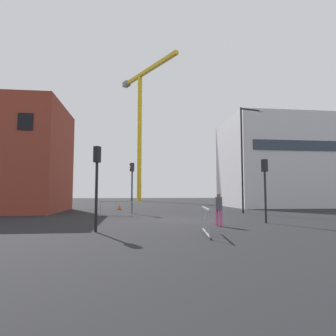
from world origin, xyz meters
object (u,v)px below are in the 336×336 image
at_px(construction_crane, 141,115).
at_px(traffic_cone_on_verge, 119,207).
at_px(streetlamp_tall, 244,151).
at_px(traffic_light_crosswalk, 97,174).
at_px(traffic_light_corner, 265,180).
at_px(traffic_light_island, 132,179).
at_px(pedestrian_walking, 219,207).

height_order(construction_crane, traffic_cone_on_verge, construction_crane).
distance_m(construction_crane, streetlamp_tall, 40.51).
distance_m(traffic_light_crosswalk, traffic_cone_on_verge, 17.12).
bearing_deg(traffic_cone_on_verge, traffic_light_corner, -58.83).
height_order(traffic_light_island, pedestrian_walking, traffic_light_island).
height_order(construction_crane, pedestrian_walking, construction_crane).
height_order(construction_crane, streetlamp_tall, construction_crane).
bearing_deg(pedestrian_walking, construction_crane, 93.42).
distance_m(construction_crane, traffic_light_island, 40.01).
relative_size(traffic_light_corner, traffic_cone_on_verge, 6.62).
bearing_deg(traffic_light_corner, traffic_light_island, 131.39).
xyz_separation_m(construction_crane, streetlamp_tall, (7.69, -37.63, -12.90)).
distance_m(traffic_light_island, pedestrian_walking, 10.69).
bearing_deg(streetlamp_tall, traffic_light_corner, -103.79).
xyz_separation_m(construction_crane, traffic_light_crosswalk, (-3.07, -47.99, -15.58)).
bearing_deg(pedestrian_walking, streetlamp_tall, 61.08).
xyz_separation_m(construction_crane, traffic_light_corner, (5.80, -45.33, -15.67)).
height_order(streetlamp_tall, traffic_light_crosswalk, streetlamp_tall).
height_order(traffic_light_crosswalk, traffic_cone_on_verge, traffic_light_crosswalk).
relative_size(construction_crane, pedestrian_walking, 16.39).
height_order(traffic_light_crosswalk, traffic_light_corner, traffic_light_crosswalk).
height_order(streetlamp_tall, pedestrian_walking, streetlamp_tall).
distance_m(traffic_light_corner, pedestrian_walking, 3.55).
xyz_separation_m(traffic_light_island, traffic_light_corner, (7.40, -8.40, -0.35)).
xyz_separation_m(traffic_light_corner, traffic_cone_on_verge, (-8.65, 14.30, -2.16)).
xyz_separation_m(construction_crane, pedestrian_walking, (2.78, -46.51, -17.10)).
bearing_deg(streetlamp_tall, construction_crane, 101.55).
distance_m(traffic_light_crosswalk, traffic_light_corner, 9.27).
xyz_separation_m(construction_crane, traffic_cone_on_verge, (-2.85, -31.02, -17.83)).
relative_size(construction_crane, traffic_light_crosswalk, 7.44).
bearing_deg(traffic_light_crosswalk, traffic_cone_on_verge, 89.25).
relative_size(traffic_light_corner, pedestrian_walking, 2.12).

